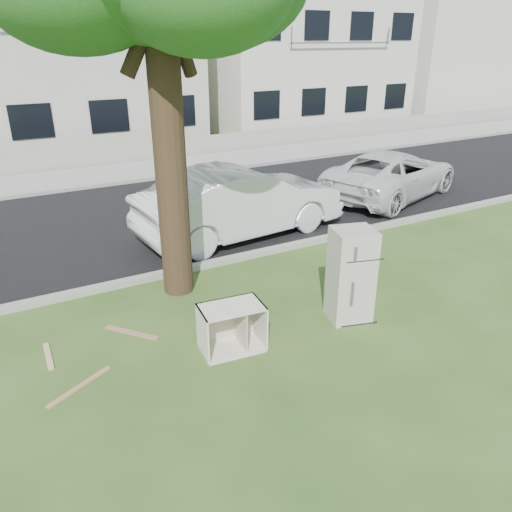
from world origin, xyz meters
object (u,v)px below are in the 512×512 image
cabinet (232,328)px  car_center (241,202)px  car_right (392,174)px  fridge (351,275)px

cabinet → car_center: bearing=67.0°
cabinet → car_right: car_right is taller
cabinet → car_right: size_ratio=0.19×
fridge → car_right: size_ratio=0.32×
car_center → car_right: (5.30, 0.66, -0.14)m
cabinet → car_center: (2.31, 4.17, 0.45)m
fridge → car_center: (0.20, 4.28, 0.03)m
fridge → cabinet: 2.15m
fridge → car_center: 4.28m
fridge → car_right: 7.39m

